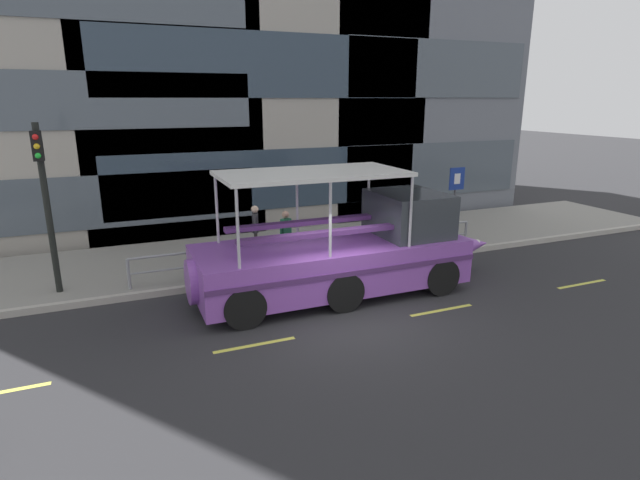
# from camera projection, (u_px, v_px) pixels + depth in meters

# --- Properties ---
(ground_plane) EXTENTS (120.00, 120.00, 0.00)m
(ground_plane) POSITION_uv_depth(u_px,v_px,m) (344.00, 316.00, 12.21)
(ground_plane) COLOR #2B2B2D
(sidewalk) EXTENTS (32.00, 4.80, 0.18)m
(sidewalk) POSITION_uv_depth(u_px,v_px,m) (274.00, 251.00, 17.17)
(sidewalk) COLOR gray
(sidewalk) RESTS_ON ground_plane
(curb_edge) EXTENTS (32.00, 0.18, 0.18)m
(curb_edge) POSITION_uv_depth(u_px,v_px,m) (300.00, 273.00, 14.95)
(curb_edge) COLOR #B2ADA3
(curb_edge) RESTS_ON ground_plane
(lane_centreline) EXTENTS (25.80, 0.12, 0.01)m
(lane_centreline) POSITION_uv_depth(u_px,v_px,m) (355.00, 326.00, 11.68)
(lane_centreline) COLOR #DBD64C
(lane_centreline) RESTS_ON ground_plane
(curb_guardrail) EXTENTS (11.07, 0.09, 0.87)m
(curb_guardrail) POSITION_uv_depth(u_px,v_px,m) (319.00, 246.00, 15.36)
(curb_guardrail) COLOR gray
(curb_guardrail) RESTS_ON sidewalk
(traffic_light_pole) EXTENTS (0.24, 0.46, 4.36)m
(traffic_light_pole) POSITION_uv_depth(u_px,v_px,m) (45.00, 193.00, 12.55)
(traffic_light_pole) COLOR black
(traffic_light_pole) RESTS_ON sidewalk
(parking_sign) EXTENTS (0.60, 0.12, 2.65)m
(parking_sign) POSITION_uv_depth(u_px,v_px,m) (455.00, 192.00, 17.38)
(parking_sign) COLOR #4C4F54
(parking_sign) RESTS_ON sidewalk
(duck_tour_boat) EXTENTS (8.96, 2.66, 3.34)m
(duck_tour_boat) POSITION_uv_depth(u_px,v_px,m) (350.00, 252.00, 13.55)
(duck_tour_boat) COLOR purple
(duck_tour_boat) RESTS_ON ground_plane
(pedestrian_near_bow) EXTENTS (0.49, 0.23, 1.69)m
(pedestrian_near_bow) POSITION_uv_depth(u_px,v_px,m) (374.00, 215.00, 17.54)
(pedestrian_near_bow) COLOR #47423D
(pedestrian_near_bow) RESTS_ON sidewalk
(pedestrian_mid_left) EXTENTS (0.43, 0.29, 1.62)m
(pedestrian_mid_left) POSITION_uv_depth(u_px,v_px,m) (286.00, 231.00, 15.48)
(pedestrian_mid_left) COLOR #47423D
(pedestrian_mid_left) RESTS_ON sidewalk
(pedestrian_mid_right) EXTENTS (0.26, 0.47, 1.69)m
(pedestrian_mid_right) POSITION_uv_depth(u_px,v_px,m) (255.00, 226.00, 15.93)
(pedestrian_mid_right) COLOR #47423D
(pedestrian_mid_right) RESTS_ON sidewalk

